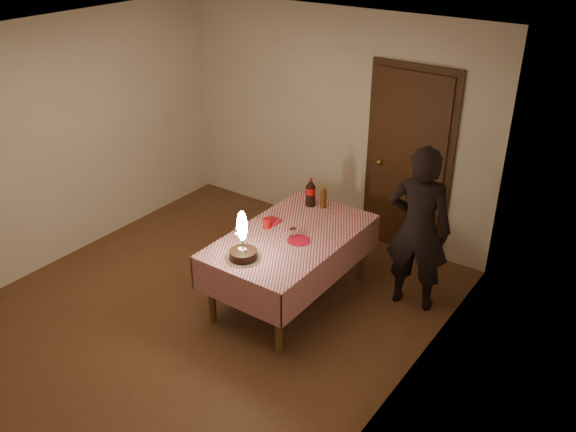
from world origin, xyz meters
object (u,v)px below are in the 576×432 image
(photographer, at_px, (419,229))
(red_cup, at_px, (267,223))
(cola_bottle, at_px, (310,192))
(amber_bottle_left, at_px, (324,197))
(birthday_cake, at_px, (243,246))
(dining_table, at_px, (291,244))
(red_plate, at_px, (299,240))
(clear_cup, at_px, (293,233))

(photographer, bearing_deg, red_cup, -153.65)
(cola_bottle, relative_size, amber_bottle_left, 1.25)
(birthday_cake, bearing_deg, dining_table, 80.54)
(red_cup, height_order, cola_bottle, cola_bottle)
(red_plate, xyz_separation_m, photographer, (0.90, 0.68, 0.11))
(cola_bottle, height_order, photographer, photographer)
(dining_table, distance_m, cola_bottle, 0.71)
(birthday_cake, relative_size, clear_cup, 5.30)
(red_plate, height_order, red_cup, red_cup)
(dining_table, xyz_separation_m, red_plate, (0.12, -0.05, 0.10))
(red_plate, bearing_deg, clear_cup, 162.72)
(red_cup, bearing_deg, birthday_cake, -73.37)
(clear_cup, height_order, cola_bottle, cola_bottle)
(cola_bottle, distance_m, amber_bottle_left, 0.15)
(red_plate, height_order, clear_cup, clear_cup)
(dining_table, xyz_separation_m, cola_bottle, (-0.20, 0.64, 0.25))
(dining_table, distance_m, birthday_cake, 0.65)
(cola_bottle, relative_size, photographer, 0.19)
(clear_cup, distance_m, amber_bottle_left, 0.71)
(red_plate, xyz_separation_m, cola_bottle, (-0.32, 0.69, 0.15))
(clear_cup, bearing_deg, photographer, 33.21)
(photographer, bearing_deg, red_plate, -143.14)
(cola_bottle, bearing_deg, clear_cup, -70.44)
(clear_cup, distance_m, cola_bottle, 0.71)
(dining_table, relative_size, clear_cup, 19.11)
(dining_table, distance_m, photographer, 1.22)
(birthday_cake, xyz_separation_m, red_plate, (0.22, 0.55, -0.12))
(dining_table, relative_size, red_cup, 17.20)
(red_cup, height_order, amber_bottle_left, amber_bottle_left)
(photographer, bearing_deg, clear_cup, -146.79)
(birthday_cake, bearing_deg, clear_cup, 77.04)
(birthday_cake, distance_m, red_cup, 0.62)
(red_plate, distance_m, cola_bottle, 0.77)
(dining_table, bearing_deg, photographer, 31.48)
(red_plate, bearing_deg, dining_table, 158.06)
(amber_bottle_left, bearing_deg, cola_bottle, -162.03)
(red_plate, distance_m, red_cup, 0.40)
(red_cup, distance_m, cola_bottle, 0.67)
(dining_table, relative_size, birthday_cake, 3.61)
(clear_cup, bearing_deg, amber_bottle_left, 98.04)
(birthday_cake, bearing_deg, red_plate, 68.07)
(dining_table, bearing_deg, red_plate, -21.94)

